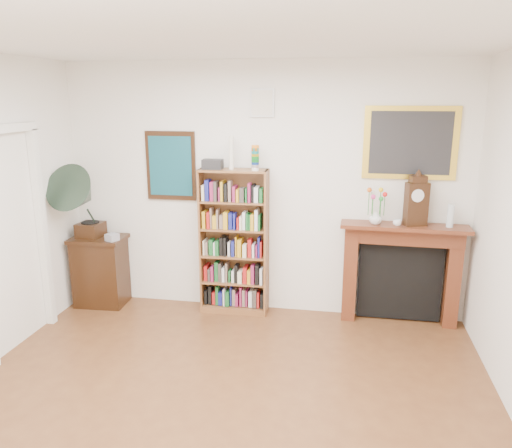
{
  "coord_description": "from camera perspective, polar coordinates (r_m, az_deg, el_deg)",
  "views": [
    {
      "loc": [
        0.91,
        -2.9,
        2.42
      ],
      "look_at": [
        0.09,
        1.6,
        1.24
      ],
      "focal_mm": 35.0,
      "sensor_mm": 36.0,
      "label": 1
    }
  ],
  "objects": [
    {
      "name": "mantel_clock",
      "position": [
        5.4,
        17.85,
        2.44
      ],
      "size": [
        0.25,
        0.19,
        0.52
      ],
      "rotation": [
        0.0,
        0.0,
        0.31
      ],
      "color": "black",
      "rests_on": "fireplace"
    },
    {
      "name": "teal_poster",
      "position": [
        5.78,
        -9.71,
        6.56
      ],
      "size": [
        0.58,
        0.04,
        0.78
      ],
      "color": "black",
      "rests_on": "back_wall"
    },
    {
      "name": "gilt_painting",
      "position": [
        5.44,
        17.22,
        8.83
      ],
      "size": [
        0.95,
        0.04,
        0.75
      ],
      "color": "gold",
      "rests_on": "back_wall"
    },
    {
      "name": "bottle_left",
      "position": [
        5.47,
        21.34,
        0.89
      ],
      "size": [
        0.07,
        0.07,
        0.24
      ],
      "primitive_type": "cylinder",
      "color": "silver",
      "rests_on": "fireplace"
    },
    {
      "name": "small_picture",
      "position": [
        5.46,
        0.71,
        13.69
      ],
      "size": [
        0.26,
        0.04,
        0.3
      ],
      "color": "white",
      "rests_on": "back_wall"
    },
    {
      "name": "bookshelf",
      "position": [
        5.58,
        -2.56,
        -1.17
      ],
      "size": [
        0.77,
        0.29,
        1.9
      ],
      "rotation": [
        0.0,
        0.0,
        0.03
      ],
      "color": "brown",
      "rests_on": "floor"
    },
    {
      "name": "teacup",
      "position": [
        5.37,
        15.82,
        0.15
      ],
      "size": [
        0.09,
        0.09,
        0.07
      ],
      "primitive_type": "imported",
      "rotation": [
        0.0,
        0.0,
        -0.09
      ],
      "color": "white",
      "rests_on": "fireplace"
    },
    {
      "name": "flower_vase",
      "position": [
        5.38,
        13.51,
        0.75
      ],
      "size": [
        0.17,
        0.17,
        0.14
      ],
      "primitive_type": "imported",
      "rotation": [
        0.0,
        0.0,
        -0.29
      ],
      "color": "silver",
      "rests_on": "fireplace"
    },
    {
      "name": "gramophone",
      "position": [
        5.9,
        -19.37,
        2.92
      ],
      "size": [
        0.58,
        0.7,
        0.88
      ],
      "rotation": [
        0.0,
        0.0,
        -0.07
      ],
      "color": "black",
      "rests_on": "side_cabinet"
    },
    {
      "name": "bottle_right",
      "position": [
        5.49,
        21.29,
        0.72
      ],
      "size": [
        0.06,
        0.06,
        0.2
      ],
      "primitive_type": "cylinder",
      "color": "silver",
      "rests_on": "fireplace"
    },
    {
      "name": "side_cabinet",
      "position": [
        6.21,
        -17.32,
        -5.12
      ],
      "size": [
        0.63,
        0.47,
        0.83
      ],
      "primitive_type": "cube",
      "rotation": [
        0.0,
        0.0,
        0.05
      ],
      "color": "black",
      "rests_on": "floor"
    },
    {
      "name": "fireplace",
      "position": [
        5.62,
        16.24,
        -4.5
      ],
      "size": [
        1.33,
        0.35,
        1.11
      ],
      "rotation": [
        0.0,
        0.0,
        -0.03
      ],
      "color": "#4B2411",
      "rests_on": "floor"
    },
    {
      "name": "door_casing",
      "position": [
        5.28,
        -26.24,
        0.23
      ],
      "size": [
        0.08,
        1.02,
        2.17
      ],
      "color": "white",
      "rests_on": "left_wall"
    },
    {
      "name": "room",
      "position": [
        3.2,
        -6.8,
        -4.23
      ],
      "size": [
        4.51,
        5.01,
        2.81
      ],
      "color": "#59311A",
      "rests_on": "ground"
    },
    {
      "name": "cd_stack",
      "position": [
        5.88,
        -16.12,
        -1.47
      ],
      "size": [
        0.16,
        0.16,
        0.08
      ],
      "primitive_type": "cube",
      "rotation": [
        0.0,
        0.0,
        -0.4
      ],
      "color": "silver",
      "rests_on": "side_cabinet"
    }
  ]
}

